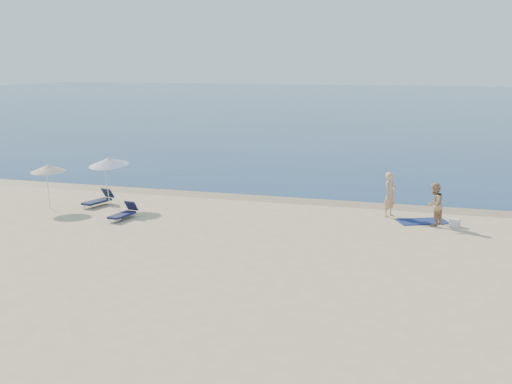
% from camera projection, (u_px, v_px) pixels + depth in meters
% --- Properties ---
extents(sea, '(240.00, 160.00, 0.01)m').
position_uv_depth(sea, '(422.00, 102.00, 105.20)').
color(sea, navy).
rests_on(sea, ground).
extents(wet_sand_strip, '(240.00, 1.60, 0.00)m').
position_uv_depth(wet_sand_strip, '(330.00, 202.00, 29.75)').
color(wet_sand_strip, '#847254').
rests_on(wet_sand_strip, ground).
extents(person_left, '(0.71, 0.82, 1.88)m').
position_uv_depth(person_left, '(390.00, 195.00, 26.87)').
color(person_left, tan).
rests_on(person_left, ground).
extents(person_right, '(0.95, 1.04, 1.72)m').
position_uv_depth(person_right, '(434.00, 204.00, 25.41)').
color(person_right, tan).
rests_on(person_right, ground).
extents(beach_towel, '(2.27, 1.83, 0.03)m').
position_uv_depth(beach_towel, '(422.00, 221.00, 26.14)').
color(beach_towel, '#0E1A4A').
rests_on(beach_towel, ground).
extents(white_bag, '(0.45, 0.42, 0.32)m').
position_uv_depth(white_bag, '(455.00, 223.00, 25.35)').
color(white_bag, silver).
rests_on(white_bag, ground).
extents(umbrella_near, '(2.19, 2.21, 2.32)m').
position_uv_depth(umbrella_near, '(109.00, 162.00, 28.69)').
color(umbrella_near, silver).
rests_on(umbrella_near, ground).
extents(umbrella_far, '(1.64, 1.65, 2.04)m').
position_uv_depth(umbrella_far, '(48.00, 168.00, 28.25)').
color(umbrella_far, silver).
rests_on(umbrella_far, ground).
extents(lounger_left, '(0.88, 1.70, 0.72)m').
position_uv_depth(lounger_left, '(99.00, 200.00, 29.04)').
color(lounger_left, '#151E3A').
rests_on(lounger_left, ground).
extents(lounger_right, '(0.69, 1.57, 0.67)m').
position_uv_depth(lounger_right, '(124.00, 213.00, 26.55)').
color(lounger_right, '#161A3E').
rests_on(lounger_right, ground).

